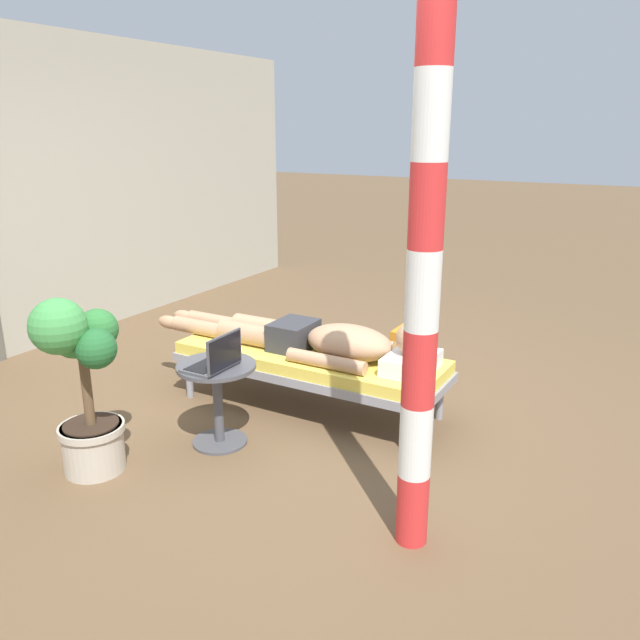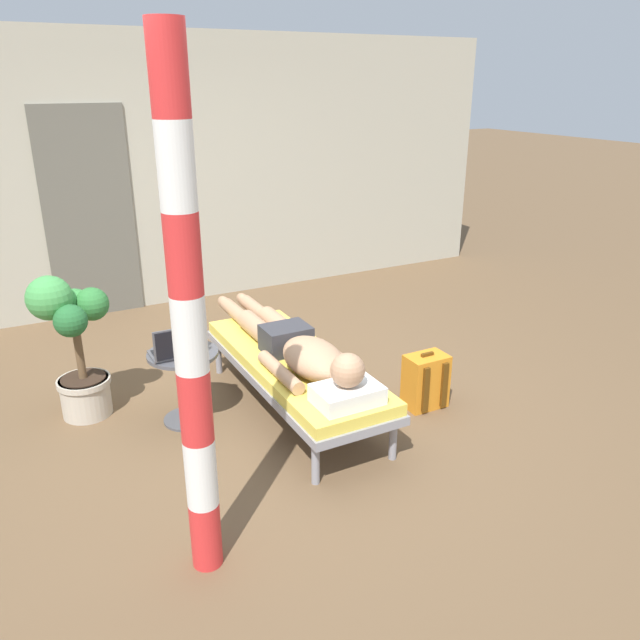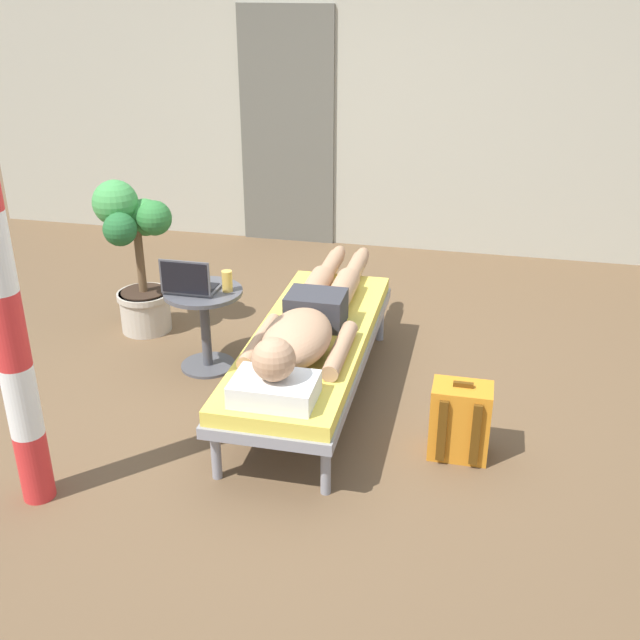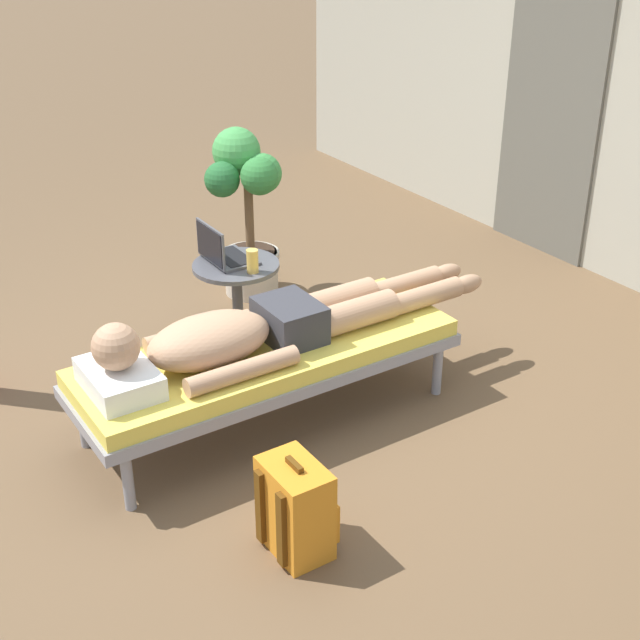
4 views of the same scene
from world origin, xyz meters
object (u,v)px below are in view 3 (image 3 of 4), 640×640
object	(u,v)px
lounge_chair	(311,345)
laptop	(190,284)
person_reclining	(308,322)
side_table	(205,315)
drink_glass	(227,281)
potted_plant	(136,250)
backpack	(460,421)

from	to	relation	value
lounge_chair	laptop	distance (m)	0.84
person_reclining	side_table	bearing A→B (deg)	158.34
laptop	side_table	bearing A→B (deg)	40.52
side_table	laptop	world-z (taller)	laptop
drink_glass	potted_plant	bearing A→B (deg)	152.90
person_reclining	drink_glass	distance (m)	0.66
laptop	potted_plant	size ratio (longest dim) A/B	0.29
drink_glass	backpack	bearing A→B (deg)	-23.52
side_table	drink_glass	world-z (taller)	drink_glass
backpack	person_reclining	bearing A→B (deg)	159.93
person_reclining	potted_plant	xyz separation A→B (m)	(-1.36, 0.71, 0.07)
potted_plant	backpack	bearing A→B (deg)	-24.80
drink_glass	laptop	bearing A→B (deg)	-160.44
backpack	potted_plant	size ratio (longest dim) A/B	0.40
lounge_chair	person_reclining	world-z (taller)	person_reclining
person_reclining	backpack	size ratio (longest dim) A/B	5.12
side_table	laptop	bearing A→B (deg)	-139.48
laptop	person_reclining	bearing A→B (deg)	-16.78
side_table	potted_plant	world-z (taller)	potted_plant
lounge_chair	drink_glass	distance (m)	0.67
side_table	potted_plant	size ratio (longest dim) A/B	0.50
person_reclining	side_table	world-z (taller)	person_reclining
lounge_chair	side_table	distance (m)	0.76
laptop	drink_glass	xyz separation A→B (m)	(0.21, 0.07, 0.01)
drink_glass	potted_plant	world-z (taller)	potted_plant
laptop	backpack	bearing A→B (deg)	-18.53
person_reclining	side_table	distance (m)	0.80
side_table	backpack	world-z (taller)	side_table
laptop	potted_plant	world-z (taller)	potted_plant
side_table	potted_plant	bearing A→B (deg)	146.14
lounge_chair	potted_plant	distance (m)	1.52
lounge_chair	person_reclining	bearing A→B (deg)	-90.00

